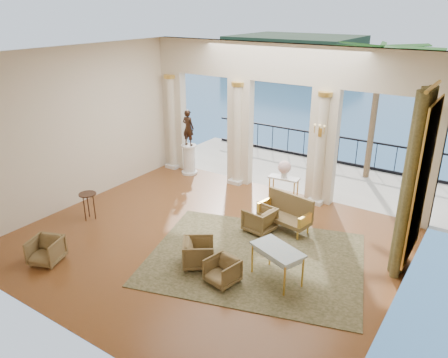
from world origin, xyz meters
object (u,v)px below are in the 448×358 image
Objects in this scene: side_table at (88,197)px; statue at (188,128)px; pedestal at (189,160)px; console_table at (284,182)px; armchair_c at (260,219)px; armchair_a at (46,249)px; armchair_d at (199,252)px; game_table at (277,252)px; armchair_b at (222,270)px; settee at (287,212)px.

statue is at bearing 88.18° from side_table.
pedestal is 3.87m from console_table.
armchair_c is 4.70m from pedestal.
statue reaches higher than console_table.
armchair_a is 0.96× the size of armchair_d.
game_table is at bearing 5.79° from armchair_a.
armchair_b is at bearing -85.83° from console_table.
statue reaches higher than pedestal.
pedestal is at bearing 168.03° from console_table.
console_table is (3.84, -0.45, -0.94)m from statue.
armchair_d is 0.68× the size of pedestal.
settee is at bearing 132.06° from game_table.
pedestal is (-0.78, 6.30, 0.16)m from armchair_a.
armchair_c reaches higher than armchair_b.
armchair_d is 2.84m from settee.
pedestal is 4.29m from side_table.
statue reaches higher than armchair_b.
console_table is at bearing -164.41° from armchair_c.
armchair_a is 1.08× the size of armchair_b.
console_table is 5.53m from side_table.
armchair_a is at bearing -119.94° from settee.
settee reaches higher than armchair_c.
console_table is at bearing 43.94° from side_table.
game_table is (4.69, 2.30, 0.35)m from armchair_a.
pedestal is 1.15m from statue.
console_table is at bearing 135.29° from game_table.
side_table is at bearing -91.82° from pedestal.
pedestal reaches higher than game_table.
side_table is (-4.23, -1.98, 0.29)m from armchair_c.
pedestal reaches higher than side_table.
pedestal is (-3.74, 4.47, 0.15)m from armchair_d.
armchair_b is 0.68× the size of console_table.
settee is at bearing 159.22° from statue.
settee is 1.21× the size of statue.
statue is at bearing -90.00° from pedestal.
console_table is (-1.62, 3.55, 0.01)m from game_table.
console_table reaches higher than armchair_d.
console_table is at bearing 110.70° from armchair_b.
console_table is (-0.71, 4.27, 0.39)m from armchair_b.
statue reaches higher than side_table.
console_table reaches higher than armchair_b.
console_table is at bearing 173.51° from statue.
armchair_a is at bearing -133.10° from game_table.
armchair_b is at bearing -120.65° from game_table.
armchair_c is 0.59× the size of statue.
armchair_a is 5.19m from armchair_c.
armchair_a is at bearing -122.96° from console_table.
settee is at bearing -20.97° from pedestal.
side_table is at bearing 88.38° from statue.
settee is 1.53m from console_table.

